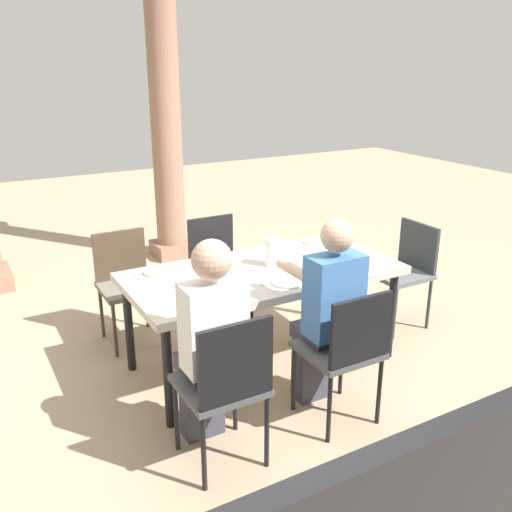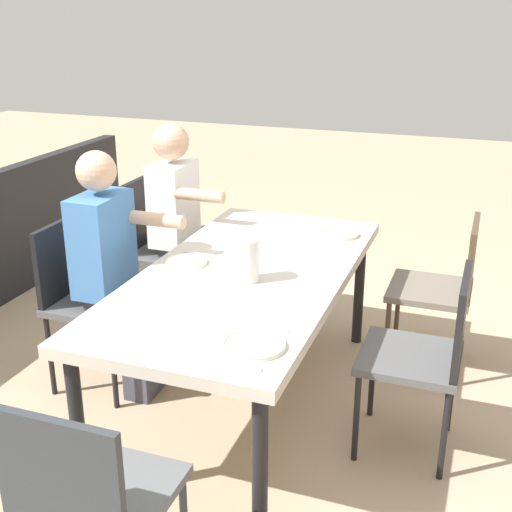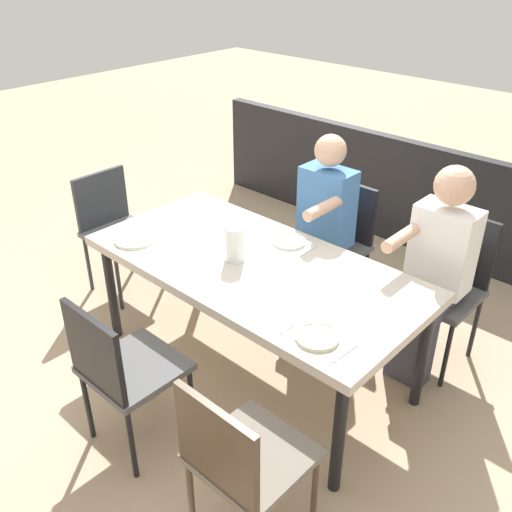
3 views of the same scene
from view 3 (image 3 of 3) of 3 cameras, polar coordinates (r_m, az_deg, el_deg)
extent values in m
plane|color=tan|center=(3.59, -0.16, -10.97)|extent=(16.00, 16.00, 0.00)
cube|color=beige|center=(3.17, -0.18, -1.07)|extent=(1.94, 0.94, 0.05)
cylinder|color=black|center=(2.74, 8.31, -17.51)|extent=(0.06, 0.06, 0.69)
cylinder|color=black|center=(3.76, -14.32, -3.46)|extent=(0.06, 0.06, 0.69)
cylinder|color=black|center=(3.26, 16.39, -9.54)|extent=(0.06, 0.06, 0.69)
cylinder|color=black|center=(4.15, -5.50, 0.79)|extent=(0.06, 0.06, 0.69)
cube|color=#6A6158|center=(2.49, -0.32, -19.42)|extent=(0.44, 0.44, 0.04)
cube|color=#473828|center=(2.24, -4.03, -18.75)|extent=(0.42, 0.03, 0.41)
cylinder|color=#473828|center=(2.69, 5.90, -22.51)|extent=(0.03, 0.03, 0.45)
cylinder|color=#473828|center=(2.84, -0.51, -18.50)|extent=(0.03, 0.03, 0.45)
cylinder|color=#473828|center=(2.68, -6.55, -22.85)|extent=(0.03, 0.03, 0.45)
cube|color=#4F4F50|center=(3.55, 17.86, -3.63)|extent=(0.44, 0.44, 0.04)
cube|color=black|center=(3.60, 19.84, 0.73)|extent=(0.42, 0.03, 0.46)
cylinder|color=black|center=(3.61, 13.21, -7.08)|extent=(0.03, 0.03, 0.46)
cylinder|color=black|center=(3.49, 18.59, -9.45)|extent=(0.03, 0.03, 0.46)
cylinder|color=black|center=(3.89, 16.10, -4.52)|extent=(0.03, 0.03, 0.46)
cylinder|color=black|center=(3.78, 21.14, -6.60)|extent=(0.03, 0.03, 0.46)
cube|color=#4F4F50|center=(2.94, -12.09, -10.93)|extent=(0.44, 0.44, 0.04)
cube|color=black|center=(2.73, -15.96, -9.42)|extent=(0.42, 0.03, 0.42)
cylinder|color=black|center=(3.06, -6.49, -14.38)|extent=(0.03, 0.03, 0.44)
cylinder|color=black|center=(3.29, -10.97, -11.08)|extent=(0.03, 0.03, 0.44)
cylinder|color=black|center=(2.91, -12.37, -17.98)|extent=(0.03, 0.03, 0.44)
cylinder|color=black|center=(3.15, -16.59, -14.16)|extent=(0.03, 0.03, 0.44)
cube|color=#4F4F50|center=(3.88, 7.34, 0.67)|extent=(0.44, 0.44, 0.04)
cube|color=black|center=(3.93, 9.27, 4.43)|extent=(0.42, 0.03, 0.43)
cylinder|color=black|center=(3.97, 3.28, -2.52)|extent=(0.03, 0.03, 0.46)
cylinder|color=black|center=(3.78, 7.72, -4.59)|extent=(0.03, 0.03, 0.46)
cylinder|color=black|center=(4.23, 6.58, -0.49)|extent=(0.03, 0.03, 0.46)
cylinder|color=black|center=(4.05, 10.87, -2.32)|extent=(0.03, 0.03, 0.46)
cube|color=#5B5E61|center=(4.19, -13.41, 2.18)|extent=(0.44, 0.44, 0.04)
cube|color=#2D3338|center=(4.25, -15.30, 5.48)|extent=(0.03, 0.42, 0.41)
cylinder|color=#2D3338|center=(4.07, -13.64, -2.58)|extent=(0.03, 0.03, 0.45)
cylinder|color=#2D3338|center=(4.26, -9.49, -0.60)|extent=(0.03, 0.03, 0.45)
cylinder|color=#2D3338|center=(4.36, -16.51, -0.73)|extent=(0.03, 0.03, 0.45)
cylinder|color=#2D3338|center=(4.53, -12.51, 1.05)|extent=(0.03, 0.03, 0.45)
cube|color=#3F3F4C|center=(3.82, 4.80, -3.95)|extent=(0.24, 0.14, 0.46)
cube|color=#3F3F4C|center=(3.74, 5.84, 0.19)|extent=(0.28, 0.32, 0.10)
cube|color=#3F72B2|center=(3.68, 7.13, 4.96)|extent=(0.34, 0.20, 0.51)
sphere|color=tan|center=(3.54, 7.51, 10.48)|extent=(0.20, 0.20, 0.20)
cylinder|color=tan|center=(3.38, 6.73, 4.77)|extent=(0.07, 0.30, 0.07)
cube|color=#3F3F4C|center=(3.49, 15.31, -8.78)|extent=(0.24, 0.14, 0.46)
cube|color=#3F3F4C|center=(3.40, 16.67, -4.34)|extent=(0.28, 0.32, 0.10)
cube|color=white|center=(3.34, 18.28, 0.73)|extent=(0.34, 0.20, 0.50)
sphere|color=tan|center=(3.18, 19.35, 6.70)|extent=(0.22, 0.22, 0.22)
cylinder|color=tan|center=(3.14, 14.39, 1.78)|extent=(0.07, 0.30, 0.07)
cube|color=black|center=(4.85, 16.74, 5.43)|extent=(4.34, 0.10, 0.90)
cylinder|color=silver|center=(2.60, 6.18, -8.18)|extent=(0.20, 0.20, 0.01)
torus|color=#A0BE77|center=(2.60, 6.19, -8.06)|extent=(0.20, 0.20, 0.01)
cube|color=silver|center=(2.54, 8.91, -9.60)|extent=(0.02, 0.17, 0.01)
cube|color=silver|center=(2.68, 3.61, -6.92)|extent=(0.02, 0.17, 0.01)
cylinder|color=white|center=(3.36, 3.33, 1.44)|extent=(0.20, 0.20, 0.01)
torus|color=#A9CD91|center=(3.36, 3.34, 1.54)|extent=(0.21, 0.21, 0.01)
cube|color=silver|center=(3.28, 5.34, 0.55)|extent=(0.02, 0.17, 0.01)
cube|color=silver|center=(3.45, 1.42, 2.20)|extent=(0.02, 0.17, 0.01)
cylinder|color=white|center=(3.45, -12.13, 1.58)|extent=(0.24, 0.24, 0.01)
torus|color=#A9CD91|center=(3.45, -12.14, 1.68)|extent=(0.24, 0.24, 0.01)
cube|color=silver|center=(3.35, -10.59, 0.72)|extent=(0.03, 0.17, 0.01)
cube|color=silver|center=(3.57, -13.56, 2.29)|extent=(0.03, 0.17, 0.01)
cylinder|color=white|center=(3.14, -2.15, 1.28)|extent=(0.11, 0.11, 0.20)
cylinder|color=#EFEAC6|center=(3.16, -2.14, 0.80)|extent=(0.11, 0.11, 0.13)
camera|label=1|loc=(5.23, 46.29, 19.42)|focal=39.52mm
camera|label=2|loc=(4.75, -38.23, 19.15)|focal=46.98mm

